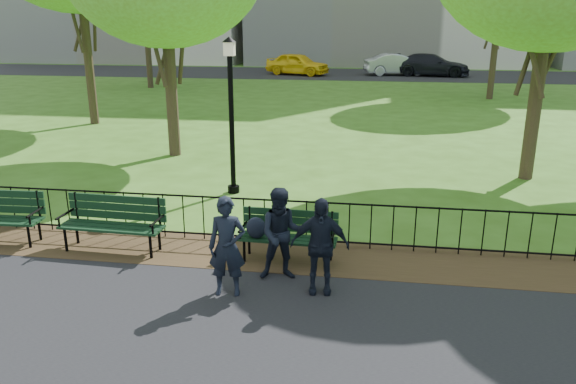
% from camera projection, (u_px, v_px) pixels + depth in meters
% --- Properties ---
extents(ground, '(120.00, 120.00, 0.00)m').
position_uv_depth(ground, '(278.00, 294.00, 8.80)').
color(ground, '#335717').
extents(dirt_strip, '(60.00, 1.60, 0.01)m').
position_uv_depth(dirt_strip, '(292.00, 255.00, 10.21)').
color(dirt_strip, '#322514').
rests_on(dirt_strip, ground).
extents(far_street, '(70.00, 9.00, 0.01)m').
position_uv_depth(far_street, '(358.00, 74.00, 41.79)').
color(far_street, black).
rests_on(far_street, ground).
extents(iron_fence, '(24.06, 0.06, 1.00)m').
position_uv_depth(iron_fence, '(296.00, 220.00, 10.54)').
color(iron_fence, black).
rests_on(iron_fence, ground).
extents(park_bench_main, '(1.74, 0.60, 0.98)m').
position_uv_depth(park_bench_main, '(277.00, 229.00, 9.86)').
color(park_bench_main, black).
rests_on(park_bench_main, ground).
extents(park_bench_left_a, '(1.94, 0.67, 1.09)m').
position_uv_depth(park_bench_left_a, '(114.00, 218.00, 10.33)').
color(park_bench_left_a, black).
rests_on(park_bench_left_a, ground).
extents(lamppost, '(0.33, 0.33, 3.72)m').
position_uv_depth(lamppost, '(231.00, 111.00, 13.27)').
color(lamppost, black).
rests_on(lamppost, ground).
extents(person_left, '(0.62, 0.44, 1.58)m').
position_uv_depth(person_left, '(227.00, 247.00, 8.57)').
color(person_left, black).
rests_on(person_left, asphalt_path).
extents(person_mid, '(0.82, 0.53, 1.55)m').
position_uv_depth(person_mid, '(282.00, 234.00, 9.10)').
color(person_mid, black).
rests_on(person_mid, asphalt_path).
extents(person_right, '(0.94, 0.45, 1.55)m').
position_uv_depth(person_right, '(320.00, 246.00, 8.65)').
color(person_right, black).
rests_on(person_right, asphalt_path).
extents(taxi, '(5.02, 3.32, 1.59)m').
position_uv_depth(taxi, '(297.00, 64.00, 41.11)').
color(taxi, yellow).
rests_on(taxi, far_street).
extents(sedan_silver, '(4.92, 2.59, 1.54)m').
position_uv_depth(sedan_silver, '(397.00, 64.00, 40.88)').
color(sedan_silver, '#A7A9AF').
rests_on(sedan_silver, far_street).
extents(sedan_dark, '(5.63, 2.91, 1.56)m').
position_uv_depth(sedan_dark, '(431.00, 65.00, 40.40)').
color(sedan_dark, black).
rests_on(sedan_dark, far_street).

